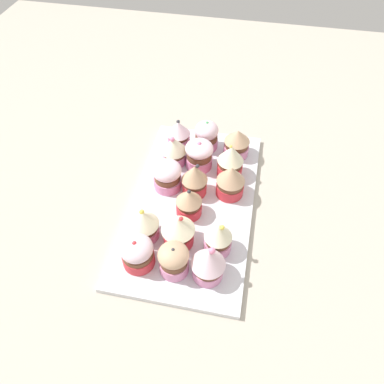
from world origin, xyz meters
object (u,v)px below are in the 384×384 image
cupcake_11 (137,253)px  cupcake_9 (199,154)px  cupcake_3 (230,161)px  cupcake_6 (178,230)px  cupcake_13 (167,175)px  cupcake_14 (174,150)px  cupcake_5 (173,260)px  cupcake_8 (196,179)px  cupcake_15 (178,134)px  cupcake_12 (144,224)px  cupcake_0 (208,263)px  cupcake_1 (218,237)px  cupcake_10 (206,135)px  cupcake_7 (188,202)px  baking_tray (192,203)px  cupcake_4 (237,142)px  cupcake_2 (231,181)px

cupcake_11 → cupcake_9: bearing=-13.0°
cupcake_3 → cupcake_6: cupcake_3 is taller
cupcake_13 → cupcake_14: size_ratio=0.88×
cupcake_5 → cupcake_8: size_ratio=0.87×
cupcake_6 → cupcake_13: size_ratio=1.12×
cupcake_15 → cupcake_11: bearing=179.7°
cupcake_11 → cupcake_12: bearing=4.6°
cupcake_12 → cupcake_3: bearing=-35.3°
cupcake_3 → cupcake_12: cupcake_3 is taller
cupcake_0 → cupcake_1: cupcake_0 is taller
cupcake_8 → cupcake_11: cupcake_8 is taller
cupcake_10 → cupcake_0: bearing=-169.5°
cupcake_6 → cupcake_15: bearing=12.7°
cupcake_7 → cupcake_15: cupcake_15 is taller
cupcake_11 → cupcake_15: size_ratio=0.95×
cupcake_11 → cupcake_15: (32.81, -0.15, 0.25)cm
baking_tray → cupcake_8: size_ratio=5.70×
cupcake_4 → cupcake_15: bearing=89.2°
cupcake_8 → cupcake_12: size_ratio=1.13×
baking_tray → cupcake_4: 18.42cm
cupcake_2 → cupcake_9: cupcake_2 is taller
cupcake_5 → cupcake_6: (6.07, 0.48, 0.28)cm
cupcake_3 → cupcake_9: (1.21, 7.19, -0.54)cm
cupcake_0 → cupcake_11: (0.06, 12.92, -0.86)cm
cupcake_5 → cupcake_8: bearing=-1.0°
cupcake_6 → cupcake_14: cupcake_14 is taller
cupcake_3 → cupcake_8: 9.34cm
cupcake_5 → cupcake_12: same height
cupcake_14 → cupcake_4: bearing=-67.7°
cupcake_1 → cupcake_4: 26.86cm
cupcake_13 → cupcake_2: bearing=-87.4°
cupcake_11 → cupcake_8: bearing=-20.4°
cupcake_10 → cupcake_8: bearing=-178.7°
baking_tray → cupcake_14: size_ratio=6.04×
cupcake_8 → baking_tray: bearing=174.3°
cupcake_0 → cupcake_2: cupcake_0 is taller
cupcake_14 → cupcake_15: 5.79cm
cupcake_7 → cupcake_11: bearing=153.2°
cupcake_10 → cupcake_11: cupcake_10 is taller
cupcake_11 → cupcake_3: bearing=-27.6°
cupcake_0 → cupcake_5: size_ratio=1.17×
cupcake_2 → cupcake_1: bearing=178.2°
cupcake_4 → cupcake_6: cupcake_6 is taller
cupcake_7 → cupcake_12: 9.97cm
cupcake_1 → cupcake_13: (13.71, 13.08, -0.46)cm
cupcake_6 → cupcake_14: bearing=15.2°
cupcake_5 → cupcake_10: bearing=-0.0°
cupcake_2 → cupcake_3: 5.75cm
cupcake_11 → cupcake_7: bearing=-26.8°
baking_tray → cupcake_12: (-10.14, 7.25, 4.15)cm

